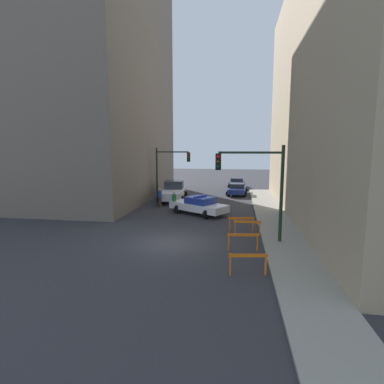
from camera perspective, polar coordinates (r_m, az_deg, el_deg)
ground_plane at (r=16.64m, az=-4.13°, el=-9.70°), size 120.00×120.00×0.00m
sidewalk_right at (r=16.45m, az=17.79°, el=-10.08°), size 2.40×44.00×0.12m
building_corner_left at (r=33.93m, az=-19.91°, el=19.05°), size 14.00×20.00×23.48m
building_right at (r=25.74m, az=32.50°, el=16.32°), size 12.00×28.00×18.57m
traffic_light_near at (r=16.47m, az=12.76°, el=2.50°), size 3.64×0.35×5.20m
traffic_light_far at (r=29.71m, az=-4.67°, el=4.91°), size 3.44×0.35×5.20m
police_car at (r=23.50m, az=1.32°, el=-2.53°), size 4.96×4.08×1.52m
white_truck at (r=29.72m, az=-3.60°, el=0.10°), size 2.97×5.56×1.90m
parked_car_near at (r=33.68m, az=8.58°, el=0.59°), size 2.43×4.39×1.31m
parked_car_mid at (r=39.95m, az=8.53°, el=1.79°), size 2.30×4.31×1.31m
pedestrian_crossing at (r=24.39m, az=-3.43°, el=-1.81°), size 0.48×0.48×1.66m
pedestrian_corner at (r=26.51m, az=-6.15°, el=-1.03°), size 0.51×0.51×1.66m
barrier_front at (r=12.69m, az=10.61°, el=-12.71°), size 1.59×0.37×0.90m
barrier_mid at (r=15.46m, az=9.71°, el=-8.82°), size 1.59×0.35×0.90m
barrier_back at (r=18.14m, az=10.50°, el=-6.27°), size 1.60×0.19×0.90m
barrier_corner at (r=18.99m, az=9.36°, el=-5.58°), size 1.59×0.35×0.90m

